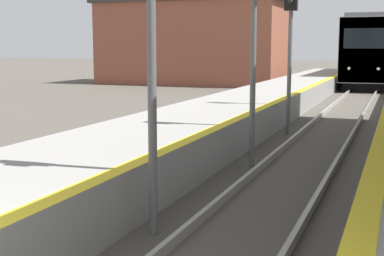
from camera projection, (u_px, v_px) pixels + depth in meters
train at (372, 51)px, 36.82m from camera, size 2.80×16.68×4.44m
signal_near at (151, 3)px, 6.94m from camera, size 0.36×0.31×4.49m
signal_mid at (254, 19)px, 11.08m from camera, size 0.36×0.31×4.49m
signal_far at (290, 27)px, 15.33m from camera, size 0.36×0.31×4.49m
station_building at (191, 42)px, 36.68m from camera, size 13.02×5.40×5.80m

